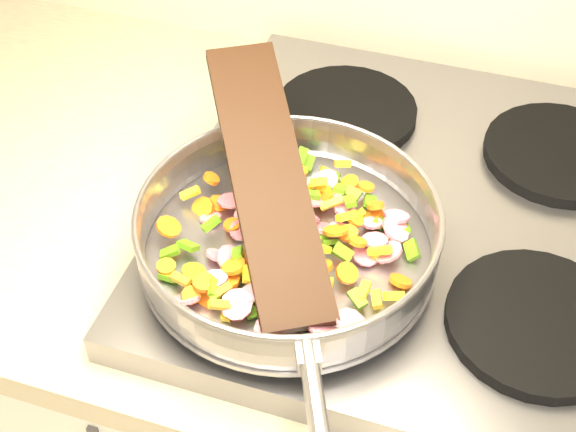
% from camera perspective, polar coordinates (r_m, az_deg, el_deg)
% --- Properties ---
extents(cooktop, '(0.60, 0.60, 0.04)m').
position_cam_1_polar(cooktop, '(0.98, 9.80, -0.24)').
color(cooktop, '#939399').
rests_on(cooktop, counter_top).
extents(grate_fl, '(0.19, 0.19, 0.02)m').
position_cam_1_polar(grate_fl, '(0.89, -0.58, -3.11)').
color(grate_fl, black).
rests_on(grate_fl, cooktop).
extents(grate_fr, '(0.19, 0.19, 0.02)m').
position_cam_1_polar(grate_fr, '(0.87, 17.31, -7.23)').
color(grate_fr, black).
rests_on(grate_fr, cooktop).
extents(grate_bl, '(0.19, 0.19, 0.02)m').
position_cam_1_polar(grate_bl, '(1.09, 4.14, 7.45)').
color(grate_bl, black).
rests_on(grate_bl, cooktop).
extents(grate_br, '(0.19, 0.19, 0.02)m').
position_cam_1_polar(grate_br, '(1.07, 18.75, 4.24)').
color(grate_br, black).
rests_on(grate_br, cooktop).
extents(saute_pan, '(0.37, 0.51, 0.06)m').
position_cam_1_polar(saute_pan, '(0.86, 0.01, -1.14)').
color(saute_pan, '#9E9EA5').
rests_on(saute_pan, grate_fl).
extents(vegetable_heap, '(0.29, 0.30, 0.04)m').
position_cam_1_polar(vegetable_heap, '(0.87, 0.26, -1.76)').
color(vegetable_heap, '#C71343').
rests_on(vegetable_heap, saute_pan).
extents(wooden_spatula, '(0.23, 0.32, 0.13)m').
position_cam_1_polar(wooden_spatula, '(0.85, -1.47, 2.71)').
color(wooden_spatula, black).
rests_on(wooden_spatula, saute_pan).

